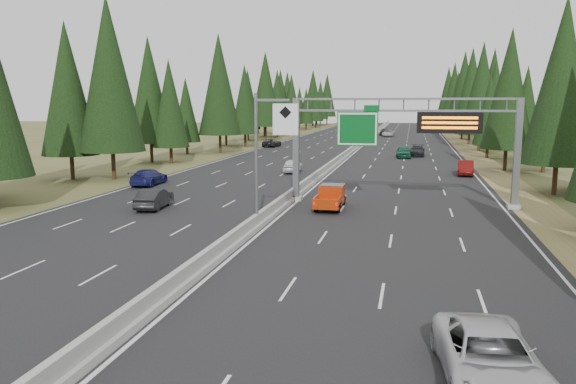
# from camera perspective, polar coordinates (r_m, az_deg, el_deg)

# --- Properties ---
(road) EXTENTS (32.00, 260.00, 0.08)m
(road) POSITION_cam_1_polar(r_m,az_deg,el_deg) (87.59, 6.56, 4.09)
(road) COLOR black
(road) RESTS_ON ground
(shoulder_right) EXTENTS (3.60, 260.00, 0.06)m
(shoulder_right) POSITION_cam_1_polar(r_m,az_deg,el_deg) (87.58, 18.25, 3.69)
(shoulder_right) COLOR olive
(shoulder_right) RESTS_ON ground
(shoulder_left) EXTENTS (3.60, 260.00, 0.06)m
(shoulder_left) POSITION_cam_1_polar(r_m,az_deg,el_deg) (91.15, -4.67, 4.30)
(shoulder_left) COLOR #494C23
(shoulder_left) RESTS_ON ground
(median_barrier) EXTENTS (0.70, 260.00, 0.85)m
(median_barrier) POSITION_cam_1_polar(r_m,az_deg,el_deg) (87.56, 6.57, 4.33)
(median_barrier) COLOR gray
(median_barrier) RESTS_ON road
(sign_gantry) EXTENTS (16.75, 0.98, 7.80)m
(sign_gantry) POSITION_cam_1_polar(r_m,az_deg,el_deg) (41.75, 12.46, 5.74)
(sign_gantry) COLOR slate
(sign_gantry) RESTS_ON road
(hov_sign_pole) EXTENTS (2.80, 0.50, 8.00)m
(hov_sign_pole) POSITION_cam_1_polar(r_m,az_deg,el_deg) (32.98, -2.29, 4.18)
(hov_sign_pole) COLOR slate
(hov_sign_pole) RESTS_ON road
(tree_row_right) EXTENTS (12.43, 240.57, 18.67)m
(tree_row_right) POSITION_cam_1_polar(r_m,az_deg,el_deg) (75.59, 22.35, 9.73)
(tree_row_right) COLOR black
(tree_row_right) RESTS_ON ground
(tree_row_left) EXTENTS (11.71, 238.26, 18.81)m
(tree_row_left) POSITION_cam_1_polar(r_m,az_deg,el_deg) (87.04, -8.40, 9.99)
(tree_row_left) COLOR black
(tree_row_left) RESTS_ON ground
(silver_minivan) EXTENTS (3.01, 5.63, 1.50)m
(silver_minivan) POSITION_cam_1_polar(r_m,az_deg,el_deg) (16.40, 19.83, -15.58)
(silver_minivan) COLOR silver
(silver_minivan) RESTS_ON road
(red_pickup) EXTENTS (1.77, 4.96, 1.62)m
(red_pickup) POSITION_cam_1_polar(r_m,az_deg,el_deg) (40.31, 4.42, -0.33)
(red_pickup) COLOR black
(red_pickup) RESTS_ON road
(car_ahead_green) EXTENTS (2.16, 4.74, 1.58)m
(car_ahead_green) POSITION_cam_1_polar(r_m,az_deg,el_deg) (78.71, 11.66, 4.01)
(car_ahead_green) COLOR #125339
(car_ahead_green) RESTS_ON road
(car_ahead_dkred) EXTENTS (1.93, 4.65, 1.50)m
(car_ahead_dkred) POSITION_cam_1_polar(r_m,az_deg,el_deg) (61.30, 17.59, 2.35)
(car_ahead_dkred) COLOR #600F0D
(car_ahead_dkred) RESTS_ON road
(car_ahead_dkgrey) EXTENTS (2.22, 5.19, 1.49)m
(car_ahead_dkgrey) POSITION_cam_1_polar(r_m,az_deg,el_deg) (81.74, 12.97, 4.12)
(car_ahead_dkgrey) COLOR black
(car_ahead_dkgrey) RESTS_ON road
(car_ahead_white) EXTENTS (2.71, 5.32, 1.44)m
(car_ahead_white) POSITION_cam_1_polar(r_m,az_deg,el_deg) (127.99, 10.16, 5.89)
(car_ahead_white) COLOR #BEBEBE
(car_ahead_white) RESTS_ON road
(car_ahead_far) EXTENTS (2.13, 4.81, 1.61)m
(car_ahead_far) POSITION_cam_1_polar(r_m,az_deg,el_deg) (132.72, 9.76, 6.05)
(car_ahead_far) COLOR black
(car_ahead_far) RESTS_ON road
(car_onc_near) EXTENTS (1.96, 4.49, 1.43)m
(car_onc_near) POSITION_cam_1_polar(r_m,az_deg,el_deg) (41.02, -13.43, -0.63)
(car_onc_near) COLOR black
(car_onc_near) RESTS_ON road
(car_onc_blue) EXTENTS (2.30, 5.13, 1.46)m
(car_onc_blue) POSITION_cam_1_polar(r_m,az_deg,el_deg) (52.91, -13.97, 1.49)
(car_onc_blue) COLOR navy
(car_onc_blue) RESTS_ON road
(car_onc_white) EXTENTS (2.12, 4.48, 1.48)m
(car_onc_white) POSITION_cam_1_polar(r_m,az_deg,el_deg) (60.66, 0.45, 2.70)
(car_onc_white) COLOR silver
(car_onc_white) RESTS_ON road
(car_onc_far) EXTENTS (2.58, 5.04, 1.36)m
(car_onc_far) POSITION_cam_1_polar(r_m,az_deg,el_deg) (96.51, -1.64, 5.02)
(car_onc_far) COLOR black
(car_onc_far) RESTS_ON road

